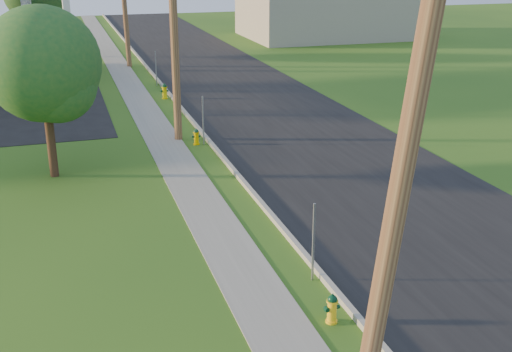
{
  "coord_description": "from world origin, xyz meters",
  "views": [
    {
      "loc": [
        -5.13,
        -8.55,
        7.63
      ],
      "look_at": [
        0.0,
        8.0,
        1.4
      ],
      "focal_mm": 45.0,
      "sensor_mm": 36.0,
      "label": 1
    }
  ],
  "objects_px": {
    "tree_verge": "(46,69)",
    "hydrant_near": "(332,309)",
    "utility_pole_near": "(405,159)",
    "utility_pole_mid": "(174,18)",
    "hydrant_far": "(165,91)",
    "hydrant_mid": "(196,137)"
  },
  "relations": [
    {
      "from": "hydrant_near",
      "to": "hydrant_far",
      "type": "distance_m",
      "value": 22.38
    },
    {
      "from": "utility_pole_near",
      "to": "utility_pole_mid",
      "type": "distance_m",
      "value": 18.0
    },
    {
      "from": "hydrant_far",
      "to": "hydrant_mid",
      "type": "bearing_deg",
      "value": -91.09
    },
    {
      "from": "utility_pole_near",
      "to": "hydrant_far",
      "type": "bearing_deg",
      "value": 88.38
    },
    {
      "from": "tree_verge",
      "to": "hydrant_near",
      "type": "bearing_deg",
      "value": -64.42
    },
    {
      "from": "hydrant_near",
      "to": "hydrant_mid",
      "type": "height_order",
      "value": "hydrant_near"
    },
    {
      "from": "hydrant_near",
      "to": "hydrant_mid",
      "type": "bearing_deg",
      "value": 89.94
    },
    {
      "from": "utility_pole_near",
      "to": "hydrant_near",
      "type": "relative_size",
      "value": 13.73
    },
    {
      "from": "utility_pole_mid",
      "to": "tree_verge",
      "type": "height_order",
      "value": "utility_pole_mid"
    },
    {
      "from": "hydrant_near",
      "to": "tree_verge",
      "type": "bearing_deg",
      "value": 115.58
    },
    {
      "from": "utility_pole_mid",
      "to": "hydrant_mid",
      "type": "distance_m",
      "value": 4.75
    },
    {
      "from": "hydrant_far",
      "to": "utility_pole_near",
      "type": "bearing_deg",
      "value": -91.62
    },
    {
      "from": "utility_pole_near",
      "to": "tree_verge",
      "type": "distance_m",
      "value": 15.59
    },
    {
      "from": "tree_verge",
      "to": "hydrant_mid",
      "type": "height_order",
      "value": "tree_verge"
    },
    {
      "from": "hydrant_mid",
      "to": "hydrant_near",
      "type": "bearing_deg",
      "value": -90.06
    },
    {
      "from": "hydrant_near",
      "to": "hydrant_far",
      "type": "relative_size",
      "value": 0.84
    },
    {
      "from": "utility_pole_near",
      "to": "utility_pole_mid",
      "type": "height_order",
      "value": "utility_pole_mid"
    },
    {
      "from": "utility_pole_near",
      "to": "hydrant_far",
      "type": "distance_m",
      "value": 26.11
    },
    {
      "from": "utility_pole_mid",
      "to": "hydrant_near",
      "type": "xyz_separation_m",
      "value": [
        0.55,
        -14.66,
        -4.62
      ]
    },
    {
      "from": "tree_verge",
      "to": "hydrant_mid",
      "type": "bearing_deg",
      "value": 22.85
    },
    {
      "from": "utility_pole_mid",
      "to": "hydrant_far",
      "type": "height_order",
      "value": "utility_pole_mid"
    },
    {
      "from": "utility_pole_near",
      "to": "tree_verge",
      "type": "height_order",
      "value": "utility_pole_near"
    }
  ]
}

